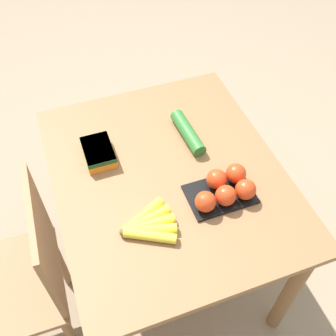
{
  "coord_description": "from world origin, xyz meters",
  "views": [
    {
      "loc": [
        -0.87,
        0.32,
        1.88
      ],
      "look_at": [
        0.0,
        0.0,
        0.77
      ],
      "focal_mm": 42.0,
      "sensor_mm": 36.0,
      "label": 1
    }
  ],
  "objects_px": {
    "banana_bunch": "(147,225)",
    "tomato_pack": "(225,189)",
    "cucumber_near": "(188,133)",
    "carrot_bag": "(98,152)",
    "chair": "(24,280)"
  },
  "relations": [
    {
      "from": "tomato_pack",
      "to": "carrot_bag",
      "type": "relative_size",
      "value": 1.49
    },
    {
      "from": "banana_bunch",
      "to": "cucumber_near",
      "type": "xyz_separation_m",
      "value": [
        0.35,
        -0.28,
        0.01
      ]
    },
    {
      "from": "banana_bunch",
      "to": "tomato_pack",
      "type": "xyz_separation_m",
      "value": [
        0.04,
        -0.3,
        0.02
      ]
    },
    {
      "from": "chair",
      "to": "cucumber_near",
      "type": "bearing_deg",
      "value": 109.76
    },
    {
      "from": "chair",
      "to": "banana_bunch",
      "type": "xyz_separation_m",
      "value": [
        -0.1,
        -0.47,
        0.28
      ]
    },
    {
      "from": "carrot_bag",
      "to": "cucumber_near",
      "type": "xyz_separation_m",
      "value": [
        -0.02,
        -0.36,
        -0.0
      ]
    },
    {
      "from": "cucumber_near",
      "to": "tomato_pack",
      "type": "bearing_deg",
      "value": -177.34
    },
    {
      "from": "banana_bunch",
      "to": "cucumber_near",
      "type": "distance_m",
      "value": 0.45
    },
    {
      "from": "banana_bunch",
      "to": "carrot_bag",
      "type": "distance_m",
      "value": 0.38
    },
    {
      "from": "chair",
      "to": "tomato_pack",
      "type": "bearing_deg",
      "value": 86.5
    },
    {
      "from": "tomato_pack",
      "to": "carrot_bag",
      "type": "distance_m",
      "value": 0.5
    },
    {
      "from": "tomato_pack",
      "to": "carrot_bag",
      "type": "xyz_separation_m",
      "value": [
        0.33,
        0.38,
        -0.01
      ]
    },
    {
      "from": "banana_bunch",
      "to": "carrot_bag",
      "type": "height_order",
      "value": "carrot_bag"
    },
    {
      "from": "chair",
      "to": "banana_bunch",
      "type": "height_order",
      "value": "chair"
    },
    {
      "from": "carrot_bag",
      "to": "cucumber_near",
      "type": "relative_size",
      "value": 0.69
    }
  ]
}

